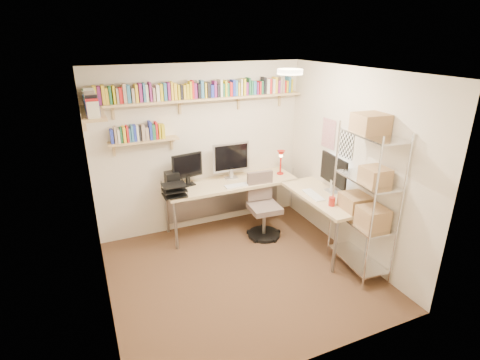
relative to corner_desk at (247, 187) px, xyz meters
name	(u,v)px	position (x,y,z in m)	size (l,w,h in m)	color
ground	(242,273)	(-0.50, -0.93, -0.77)	(3.20, 3.20, 0.00)	#4F3822
room_shell	(242,159)	(-0.49, -0.92, 0.78)	(3.24, 3.04, 2.52)	beige
wall_shelves	(173,101)	(-0.93, 0.38, 1.25)	(3.12, 1.09, 0.80)	#D8BE7A
corner_desk	(247,187)	(0.00, 0.00, 0.00)	(2.40, 1.99, 1.35)	beige
office_chair	(263,210)	(0.21, -0.13, -0.36)	(0.51, 0.52, 0.97)	black
wire_rack	(366,186)	(0.92, -1.41, 0.39)	(0.47, 0.85, 2.03)	silver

